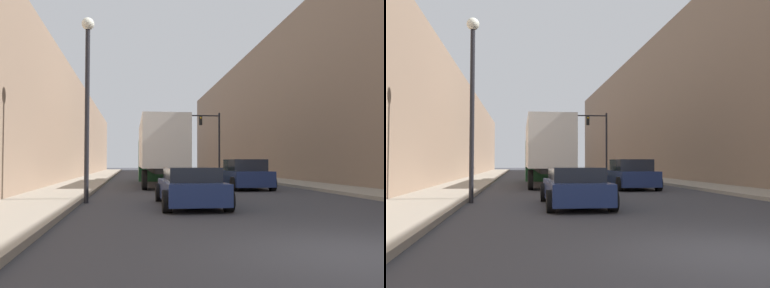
% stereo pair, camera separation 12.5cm
% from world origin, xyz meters
% --- Properties ---
extents(ground_plane, '(200.00, 200.00, 0.00)m').
position_xyz_m(ground_plane, '(0.00, 0.00, 0.00)').
color(ground_plane, '#38383D').
extents(sidewalk_right, '(2.67, 80.00, 0.15)m').
position_xyz_m(sidewalk_right, '(6.66, 30.00, 0.07)').
color(sidewalk_right, gray).
rests_on(sidewalk_right, ground).
extents(sidewalk_left, '(2.67, 80.00, 0.15)m').
position_xyz_m(sidewalk_left, '(-6.66, 30.00, 0.07)').
color(sidewalk_left, gray).
rests_on(sidewalk_left, ground).
extents(building_right, '(6.00, 80.00, 12.46)m').
position_xyz_m(building_right, '(10.99, 30.00, 6.23)').
color(building_right, '#846B56').
rests_on(building_right, ground).
extents(building_left, '(6.00, 80.00, 8.29)m').
position_xyz_m(building_left, '(-10.99, 30.00, 4.14)').
color(building_left, '#846B56').
rests_on(building_left, ground).
extents(semi_truck, '(2.40, 13.01, 3.86)m').
position_xyz_m(semi_truck, '(-1.92, 21.13, 2.21)').
color(semi_truck, silver).
rests_on(semi_truck, ground).
extents(sedan_car, '(2.01, 4.78, 1.25)m').
position_xyz_m(sedan_car, '(-1.76, 7.61, 0.61)').
color(sedan_car, navy).
rests_on(sedan_car, ground).
extents(suv_car, '(2.21, 4.87, 1.56)m').
position_xyz_m(suv_car, '(2.26, 16.03, 0.74)').
color(suv_car, navy).
rests_on(suv_car, ground).
extents(traffic_signal_gantry, '(7.77, 0.35, 6.43)m').
position_xyz_m(traffic_signal_gantry, '(3.04, 36.60, 4.65)').
color(traffic_signal_gantry, black).
rests_on(traffic_signal_gantry, ground).
extents(street_lamp, '(0.44, 0.44, 6.49)m').
position_xyz_m(street_lamp, '(-5.18, 9.11, 4.19)').
color(street_lamp, black).
rests_on(street_lamp, ground).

